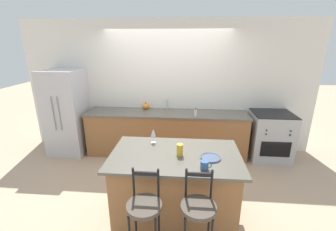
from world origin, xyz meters
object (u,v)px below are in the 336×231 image
(tumbler_cup, at_px, (180,150))
(soap_bottle, at_px, (196,113))
(oven_range, at_px, (270,136))
(bar_stool_near, at_px, (145,217))
(dinner_plate, at_px, (211,158))
(bar_stool_far, at_px, (198,218))
(refrigerator, at_px, (67,112))
(pumpkin_decoration, at_px, (146,106))
(wine_glass, at_px, (153,133))
(coffee_mug, at_px, (205,165))

(tumbler_cup, distance_m, soap_bottle, 1.65)
(oven_range, relative_size, tumbler_cup, 6.44)
(bar_stool_near, height_order, dinner_plate, bar_stool_near)
(bar_stool_far, distance_m, tumbler_cup, 0.80)
(refrigerator, height_order, oven_range, refrigerator)
(pumpkin_decoration, bearing_deg, bar_stool_far, -69.85)
(bar_stool_near, bearing_deg, soap_bottle, 76.35)
(dinner_plate, bearing_deg, oven_range, 53.55)
(bar_stool_near, relative_size, tumbler_cup, 7.31)
(wine_glass, xyz_separation_m, tumbler_cup, (0.37, -0.34, -0.07))
(dinner_plate, relative_size, tumbler_cup, 1.66)
(dinner_plate, distance_m, wine_glass, 0.85)
(bar_stool_far, relative_size, pumpkin_decoration, 7.43)
(refrigerator, distance_m, oven_range, 4.15)
(oven_range, relative_size, bar_stool_far, 0.88)
(oven_range, height_order, wine_glass, wine_glass)
(dinner_plate, distance_m, tumbler_cup, 0.38)
(dinner_plate, distance_m, coffee_mug, 0.27)
(bar_stool_near, distance_m, pumpkin_decoration, 2.80)
(soap_bottle, bearing_deg, oven_range, 6.90)
(bar_stool_near, relative_size, dinner_plate, 4.41)
(bar_stool_far, height_order, pumpkin_decoration, bar_stool_far)
(wine_glass, xyz_separation_m, pumpkin_decoration, (-0.41, 1.71, -0.11))
(refrigerator, height_order, soap_bottle, refrigerator)
(tumbler_cup, bearing_deg, pumpkin_decoration, 111.02)
(wine_glass, height_order, coffee_mug, wine_glass)
(bar_stool_far, relative_size, coffee_mug, 8.78)
(bar_stool_near, xyz_separation_m, soap_bottle, (0.56, 2.32, 0.37))
(refrigerator, height_order, bar_stool_far, refrigerator)
(soap_bottle, bearing_deg, wine_glass, -115.68)
(coffee_mug, bearing_deg, refrigerator, 142.01)
(bar_stool_near, bearing_deg, bar_stool_far, 2.96)
(tumbler_cup, relative_size, soap_bottle, 0.88)
(pumpkin_decoration, bearing_deg, oven_range, -5.45)
(dinner_plate, relative_size, soap_bottle, 1.46)
(wine_glass, relative_size, coffee_mug, 1.63)
(refrigerator, bearing_deg, tumbler_cup, -36.74)
(dinner_plate, height_order, wine_glass, wine_glass)
(bar_stool_far, height_order, coffee_mug, bar_stool_far)
(tumbler_cup, bearing_deg, wine_glass, 137.87)
(refrigerator, distance_m, bar_stool_near, 3.24)
(refrigerator, xyz_separation_m, soap_bottle, (2.64, -0.16, 0.10))
(bar_stool_far, height_order, tumbler_cup, tumbler_cup)
(bar_stool_far, relative_size, dinner_plate, 4.41)
(bar_stool_near, xyz_separation_m, coffee_mug, (0.60, 0.39, 0.38))
(wine_glass, bearing_deg, pumpkin_decoration, 103.57)
(oven_range, xyz_separation_m, bar_stool_near, (-2.06, -2.50, 0.13))
(wine_glass, bearing_deg, bar_stool_far, -59.84)
(refrigerator, height_order, bar_stool_near, refrigerator)
(dinner_plate, bearing_deg, soap_bottle, 94.23)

